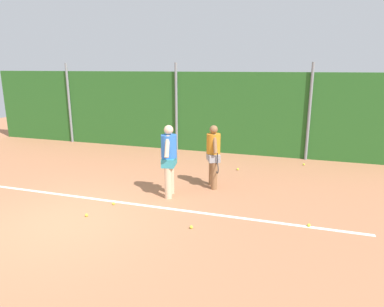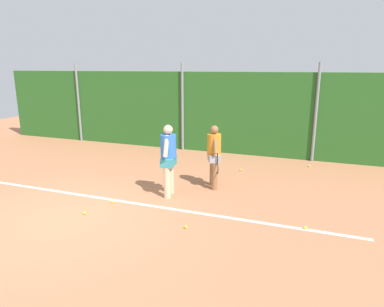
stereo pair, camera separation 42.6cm
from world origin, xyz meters
name	(u,v)px [view 1 (the left image)]	position (x,y,z in m)	size (l,w,h in m)	color
ground_plane	(116,189)	(0.00, 2.05, 0.00)	(27.30, 27.30, 0.00)	#B2704C
hedge_fence_backdrop	(178,111)	(0.00, 6.95, 1.50)	(16.74, 0.25, 2.99)	#286023
fence_post_left	(69,103)	(-4.83, 6.77, 1.66)	(0.10, 0.10, 3.32)	gray
fence_post_center	(176,107)	(0.00, 6.77, 1.66)	(0.10, 0.10, 3.32)	gray
fence_post_right	(309,112)	(4.83, 6.77, 1.66)	(0.10, 0.10, 3.32)	gray
court_baseline_paint	(100,200)	(0.00, 1.28, 0.00)	(12.23, 0.10, 0.01)	white
player_foreground_near	(169,157)	(1.54, 2.07, 1.01)	(0.40, 0.81, 1.81)	beige
player_midcourt	(213,153)	(2.42, 3.02, 0.95)	(0.48, 0.70, 1.70)	#8C603D
tennis_ball_0	(238,169)	(2.79, 4.77, 0.03)	(0.07, 0.07, 0.07)	#CCDB33
tennis_ball_1	(304,164)	(4.78, 5.99, 0.03)	(0.07, 0.07, 0.07)	#CCDB33
tennis_ball_2	(309,225)	(4.89, 1.29, 0.03)	(0.07, 0.07, 0.07)	#CCDB33
tennis_ball_3	(191,227)	(2.62, 0.48, 0.03)	(0.07, 0.07, 0.07)	#CCDB33
tennis_ball_4	(114,204)	(0.49, 1.10, 0.03)	(0.07, 0.07, 0.07)	#CCDB33
tennis_ball_5	(87,215)	(0.27, 0.33, 0.03)	(0.07, 0.07, 0.07)	#CCDB33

